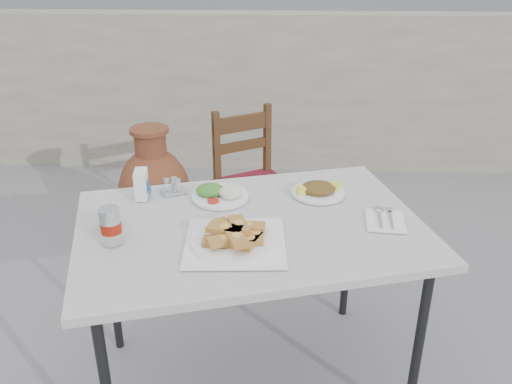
{
  "coord_description": "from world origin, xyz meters",
  "views": [
    {
      "loc": [
        0.21,
        -1.65,
        1.71
      ],
      "look_at": [
        0.13,
        0.13,
        0.86
      ],
      "focal_mm": 38.0,
      "sensor_mm": 36.0,
      "label": 1
    }
  ],
  "objects_px": {
    "salad_chopped_plate": "(318,190)",
    "napkin_holder": "(141,184)",
    "chair": "(253,183)",
    "terracotta_urn": "(155,192)",
    "salad_rice_plate": "(220,193)",
    "cola_glass": "(109,216)",
    "cafe_table": "(251,236)",
    "pide_plate": "(235,235)",
    "soda_can": "(111,226)",
    "condiment_caddy": "(173,187)"
  },
  "relations": [
    {
      "from": "cola_glass",
      "to": "napkin_holder",
      "type": "bearing_deg",
      "value": 76.75
    },
    {
      "from": "soda_can",
      "to": "terracotta_urn",
      "type": "distance_m",
      "value": 1.37
    },
    {
      "from": "napkin_holder",
      "to": "terracotta_urn",
      "type": "xyz_separation_m",
      "value": [
        -0.18,
        0.92,
        -0.47
      ]
    },
    {
      "from": "salad_rice_plate",
      "to": "chair",
      "type": "distance_m",
      "value": 0.92
    },
    {
      "from": "pide_plate",
      "to": "cola_glass",
      "type": "bearing_deg",
      "value": 168.16
    },
    {
      "from": "salad_rice_plate",
      "to": "pide_plate",
      "type": "bearing_deg",
      "value": -75.44
    },
    {
      "from": "pide_plate",
      "to": "chair",
      "type": "distance_m",
      "value": 1.25
    },
    {
      "from": "cola_glass",
      "to": "terracotta_urn",
      "type": "bearing_deg",
      "value": 96.19
    },
    {
      "from": "salad_rice_plate",
      "to": "soda_can",
      "type": "xyz_separation_m",
      "value": [
        -0.33,
        -0.36,
        0.04
      ]
    },
    {
      "from": "salad_rice_plate",
      "to": "condiment_caddy",
      "type": "distance_m",
      "value": 0.2
    },
    {
      "from": "soda_can",
      "to": "cola_glass",
      "type": "relative_size",
      "value": 1.38
    },
    {
      "from": "cola_glass",
      "to": "salad_chopped_plate",
      "type": "bearing_deg",
      "value": 21.94
    },
    {
      "from": "cafe_table",
      "to": "salad_rice_plate",
      "type": "xyz_separation_m",
      "value": [
        -0.13,
        0.2,
        0.07
      ]
    },
    {
      "from": "salad_chopped_plate",
      "to": "napkin_holder",
      "type": "height_order",
      "value": "napkin_holder"
    },
    {
      "from": "pide_plate",
      "to": "terracotta_urn",
      "type": "height_order",
      "value": "pide_plate"
    },
    {
      "from": "condiment_caddy",
      "to": "terracotta_urn",
      "type": "xyz_separation_m",
      "value": [
        -0.3,
        0.87,
        -0.44
      ]
    },
    {
      "from": "pide_plate",
      "to": "cola_glass",
      "type": "height_order",
      "value": "cola_glass"
    },
    {
      "from": "cafe_table",
      "to": "chair",
      "type": "height_order",
      "value": "chair"
    },
    {
      "from": "napkin_holder",
      "to": "cola_glass",
      "type": "bearing_deg",
      "value": -110.6
    },
    {
      "from": "cola_glass",
      "to": "chair",
      "type": "xyz_separation_m",
      "value": [
        0.46,
        1.1,
        -0.36
      ]
    },
    {
      "from": "napkin_holder",
      "to": "condiment_caddy",
      "type": "xyz_separation_m",
      "value": [
        0.12,
        0.05,
        -0.03
      ]
    },
    {
      "from": "cola_glass",
      "to": "napkin_holder",
      "type": "relative_size",
      "value": 0.84
    },
    {
      "from": "cafe_table",
      "to": "salad_chopped_plate",
      "type": "distance_m",
      "value": 0.37
    },
    {
      "from": "pide_plate",
      "to": "terracotta_urn",
      "type": "xyz_separation_m",
      "value": [
        -0.59,
        1.26,
        -0.45
      ]
    },
    {
      "from": "soda_can",
      "to": "chair",
      "type": "height_order",
      "value": "soda_can"
    },
    {
      "from": "soda_can",
      "to": "napkin_holder",
      "type": "bearing_deg",
      "value": 87.22
    },
    {
      "from": "chair",
      "to": "terracotta_urn",
      "type": "xyz_separation_m",
      "value": [
        -0.58,
        0.07,
        -0.1
      ]
    },
    {
      "from": "chair",
      "to": "terracotta_urn",
      "type": "bearing_deg",
      "value": 143.24
    },
    {
      "from": "soda_can",
      "to": "napkin_holder",
      "type": "distance_m",
      "value": 0.36
    },
    {
      "from": "cola_glass",
      "to": "condiment_caddy",
      "type": "xyz_separation_m",
      "value": [
        0.18,
        0.29,
        -0.02
      ]
    },
    {
      "from": "napkin_holder",
      "to": "condiment_caddy",
      "type": "height_order",
      "value": "napkin_holder"
    },
    {
      "from": "chair",
      "to": "terracotta_urn",
      "type": "relative_size",
      "value": 1.15
    },
    {
      "from": "pide_plate",
      "to": "condiment_caddy",
      "type": "xyz_separation_m",
      "value": [
        -0.28,
        0.39,
        -0.01
      ]
    },
    {
      "from": "cafe_table",
      "to": "salad_rice_plate",
      "type": "relative_size",
      "value": 6.28
    },
    {
      "from": "salad_chopped_plate",
      "to": "napkin_holder",
      "type": "xyz_separation_m",
      "value": [
        -0.71,
        -0.06,
        0.04
      ]
    },
    {
      "from": "cola_glass",
      "to": "cafe_table",
      "type": "bearing_deg",
      "value": 5.48
    },
    {
      "from": "cola_glass",
      "to": "terracotta_urn",
      "type": "height_order",
      "value": "cola_glass"
    },
    {
      "from": "pide_plate",
      "to": "salad_chopped_plate",
      "type": "height_order",
      "value": "pide_plate"
    },
    {
      "from": "cafe_table",
      "to": "condiment_caddy",
      "type": "height_order",
      "value": "condiment_caddy"
    },
    {
      "from": "salad_chopped_plate",
      "to": "napkin_holder",
      "type": "relative_size",
      "value": 1.93
    },
    {
      "from": "cafe_table",
      "to": "cola_glass",
      "type": "xyz_separation_m",
      "value": [
        -0.5,
        -0.05,
        0.09
      ]
    },
    {
      "from": "pide_plate",
      "to": "cafe_table",
      "type": "bearing_deg",
      "value": 72.93
    },
    {
      "from": "salad_rice_plate",
      "to": "chair",
      "type": "bearing_deg",
      "value": 84.17
    },
    {
      "from": "condiment_caddy",
      "to": "soda_can",
      "type": "bearing_deg",
      "value": -108.39
    },
    {
      "from": "napkin_holder",
      "to": "soda_can",
      "type": "bearing_deg",
      "value": -100.14
    },
    {
      "from": "soda_can",
      "to": "cafe_table",
      "type": "bearing_deg",
      "value": 19.01
    },
    {
      "from": "salad_chopped_plate",
      "to": "chair",
      "type": "xyz_separation_m",
      "value": [
        -0.31,
        0.79,
        -0.34
      ]
    },
    {
      "from": "salad_chopped_plate",
      "to": "cola_glass",
      "type": "xyz_separation_m",
      "value": [
        -0.76,
        -0.31,
        0.02
      ]
    },
    {
      "from": "cafe_table",
      "to": "soda_can",
      "type": "xyz_separation_m",
      "value": [
        -0.46,
        -0.16,
        0.12
      ]
    },
    {
      "from": "soda_can",
      "to": "cola_glass",
      "type": "distance_m",
      "value": 0.12
    }
  ]
}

